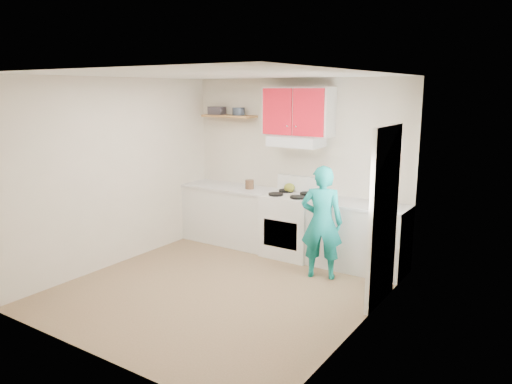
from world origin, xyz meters
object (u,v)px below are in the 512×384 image
Objects in this scene: tin at (239,111)px; kettle at (289,188)px; crock at (250,185)px; stove at (291,225)px; person at (322,222)px.

tin reaches higher than kettle.
kettle is at bearing 9.98° from crock.
crock is (0.30, -0.14, -1.12)m from tin.
tin reaches higher than crock.
stove is 0.98m from person.
stove is at bearing -41.56° from kettle.
kettle is 0.66m from crock.
crock is (-0.77, 0.03, 0.52)m from stove.
crock is 1.64m from person.
tin is at bearing 154.73° from crock.
crock is at bearing -161.27° from kettle.
stove is 0.62× the size of person.
crock is (-0.65, -0.11, -0.01)m from kettle.
tin is 1.21× the size of crock.
tin is 1.45m from kettle.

